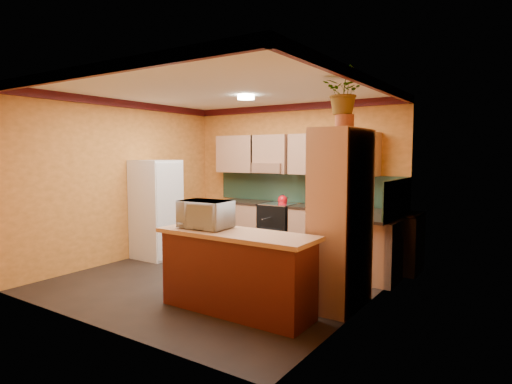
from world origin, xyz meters
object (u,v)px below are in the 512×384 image
stove (279,229)px  base_cabinets_back (310,233)px  pantry (341,219)px  fridge (156,209)px  microwave (205,214)px  breakfast_bar (236,274)px

stove → base_cabinets_back: bearing=0.0°
pantry → base_cabinets_back: bearing=125.1°
stove → fridge: bearing=-139.0°
base_cabinets_back → microwave: 2.82m
fridge → microwave: 2.60m
fridge → pantry: (3.60, -0.49, 0.20)m
base_cabinets_back → fridge: size_ratio=2.15×
base_cabinets_back → stove: bearing=-180.0°
stove → fridge: size_ratio=0.54×
pantry → microwave: (-1.37, -0.83, 0.04)m
base_cabinets_back → microwave: bearing=-90.7°
fridge → pantry: 3.64m
stove → fridge: 2.20m
pantry → breakfast_bar: pantry is taller
pantry → breakfast_bar: 1.38m
stove → pantry: (1.96, -1.91, 0.59)m
base_cabinets_back → pantry: pantry is taller
pantry → fridge: bearing=172.3°
fridge → pantry: bearing=-7.7°
breakfast_bar → pantry: bearing=42.2°
stove → pantry: bearing=-44.2°
fridge → breakfast_bar: bearing=-26.1°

